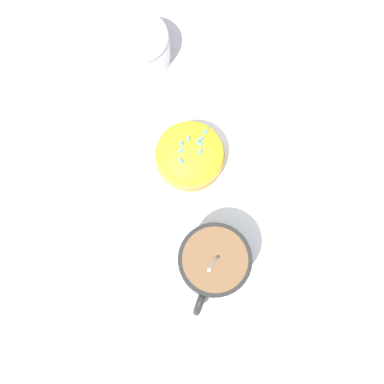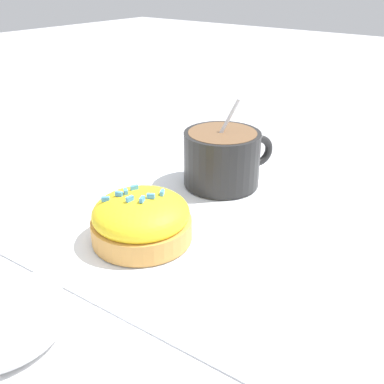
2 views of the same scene
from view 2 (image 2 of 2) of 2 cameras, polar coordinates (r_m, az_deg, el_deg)
ground_plane at (r=0.48m, az=-0.24°, el=-2.45°), size 3.00×3.00×0.00m
paper_napkin at (r=0.48m, az=-0.24°, el=-2.29°), size 0.35×0.33×0.00m
coffee_cup at (r=0.52m, az=3.93°, el=4.61°), size 0.11×0.09×0.10m
frosted_pastry at (r=0.42m, az=-6.34°, el=-3.47°), size 0.09×0.09×0.05m
sugar_bowl at (r=0.30m, az=-22.93°, el=-17.12°), size 0.08×0.08×0.07m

